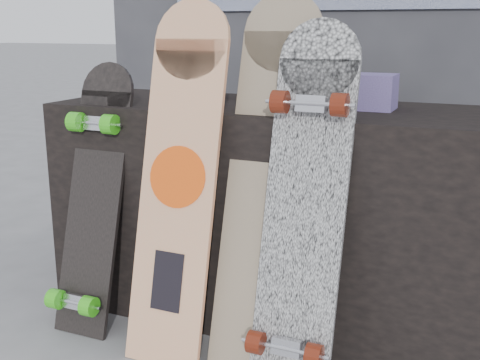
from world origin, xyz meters
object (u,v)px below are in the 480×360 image
at_px(vendor_table, 272,211).
at_px(longboard_geisha, 179,172).
at_px(longboard_cascadia, 305,198).
at_px(skateboard_dark, 93,194).
at_px(longboard_celtic, 268,170).

height_order(vendor_table, longboard_geisha, longboard_geisha).
bearing_deg(vendor_table, longboard_geisha, -115.55).
bearing_deg(longboard_cascadia, skateboard_dark, 178.85).
distance_m(longboard_geisha, skateboard_dark, 0.40).
bearing_deg(longboard_cascadia, longboard_geisha, -178.01).
xyz_separation_m(vendor_table, skateboard_dark, (-0.56, -0.35, 0.09)).
xyz_separation_m(vendor_table, longboard_cascadia, (0.24, -0.37, 0.17)).
bearing_deg(vendor_table, longboard_celtic, -72.20).
distance_m(longboard_celtic, longboard_cascadia, 0.17).
relative_size(vendor_table, skateboard_dark, 1.67).
bearing_deg(longboard_geisha, longboard_celtic, 16.63).
relative_size(vendor_table, longboard_geisha, 1.37).
bearing_deg(longboard_cascadia, vendor_table, 123.49).
xyz_separation_m(vendor_table, longboard_geisha, (-0.18, -0.38, 0.22)).
height_order(longboard_geisha, longboard_celtic, longboard_celtic).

